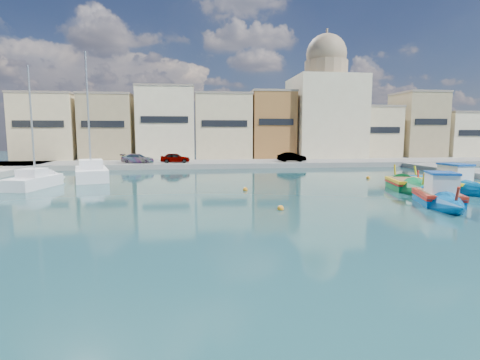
{
  "coord_description": "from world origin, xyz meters",
  "views": [
    {
      "loc": [
        -10.12,
        -15.96,
        4.15
      ],
      "look_at": [
        -7.36,
        6.0,
        1.4
      ],
      "focal_mm": 28.0,
      "sensor_mm": 36.0,
      "label": 1
    }
  ],
  "objects_px": {
    "church_block": "(325,106)",
    "luzzu_turquoise_cabin": "(449,185)",
    "yacht_midnorth": "(45,180)",
    "luzzu_blue_cabin": "(438,198)",
    "yacht_north": "(91,172)",
    "luzzu_green": "(407,186)",
    "luzzu_cyan_mid": "(429,189)"
  },
  "relations": [
    {
      "from": "church_block",
      "to": "luzzu_turquoise_cabin",
      "type": "xyz_separation_m",
      "value": [
        -1.4,
        -30.73,
        -8.03
      ]
    },
    {
      "from": "church_block",
      "to": "yacht_midnorth",
      "type": "bearing_deg",
      "value": -142.84
    },
    {
      "from": "luzzu_blue_cabin",
      "to": "luzzu_turquoise_cabin",
      "type": "bearing_deg",
      "value": 49.17
    },
    {
      "from": "luzzu_turquoise_cabin",
      "to": "yacht_north",
      "type": "xyz_separation_m",
      "value": [
        -28.41,
        11.59,
        0.11
      ]
    },
    {
      "from": "church_block",
      "to": "luzzu_turquoise_cabin",
      "type": "height_order",
      "value": "church_block"
    },
    {
      "from": "yacht_north",
      "to": "luzzu_blue_cabin",
      "type": "bearing_deg",
      "value": -34.66
    },
    {
      "from": "luzzu_green",
      "to": "luzzu_blue_cabin",
      "type": "bearing_deg",
      "value": -104.66
    },
    {
      "from": "luzzu_turquoise_cabin",
      "to": "yacht_north",
      "type": "bearing_deg",
      "value": 157.81
    },
    {
      "from": "luzzu_blue_cabin",
      "to": "yacht_north",
      "type": "height_order",
      "value": "yacht_north"
    },
    {
      "from": "yacht_north",
      "to": "luzzu_cyan_mid",
      "type": "bearing_deg",
      "value": -25.28
    },
    {
      "from": "church_block",
      "to": "luzzu_green",
      "type": "xyz_separation_m",
      "value": [
        -4.27,
        -30.08,
        -8.11
      ]
    },
    {
      "from": "luzzu_blue_cabin",
      "to": "luzzu_green",
      "type": "xyz_separation_m",
      "value": [
        1.49,
        5.69,
        -0.07
      ]
    },
    {
      "from": "luzzu_cyan_mid",
      "to": "luzzu_green",
      "type": "xyz_separation_m",
      "value": [
        -0.79,
        1.49,
        0.06
      ]
    },
    {
      "from": "luzzu_green",
      "to": "yacht_midnorth",
      "type": "xyz_separation_m",
      "value": [
        -27.79,
        5.79,
        0.1
      ]
    },
    {
      "from": "church_block",
      "to": "yacht_north",
      "type": "height_order",
      "value": "church_block"
    },
    {
      "from": "luzzu_turquoise_cabin",
      "to": "luzzu_blue_cabin",
      "type": "distance_m",
      "value": 6.66
    },
    {
      "from": "luzzu_turquoise_cabin",
      "to": "yacht_midnorth",
      "type": "relative_size",
      "value": 0.98
    },
    {
      "from": "luzzu_green",
      "to": "yacht_midnorth",
      "type": "relative_size",
      "value": 0.91
    },
    {
      "from": "luzzu_turquoise_cabin",
      "to": "luzzu_green",
      "type": "height_order",
      "value": "luzzu_turquoise_cabin"
    },
    {
      "from": "church_block",
      "to": "yacht_north",
      "type": "xyz_separation_m",
      "value": [
        -29.81,
        -19.14,
        -7.93
      ]
    },
    {
      "from": "church_block",
      "to": "yacht_midnorth",
      "type": "xyz_separation_m",
      "value": [
        -32.05,
        -24.29,
        -8.01
      ]
    },
    {
      "from": "luzzu_green",
      "to": "yacht_north",
      "type": "relative_size",
      "value": 0.74
    },
    {
      "from": "church_block",
      "to": "luzzu_turquoise_cabin",
      "type": "bearing_deg",
      "value": -92.6
    },
    {
      "from": "church_block",
      "to": "luzzu_blue_cabin",
      "type": "relative_size",
      "value": 2.21
    },
    {
      "from": "luzzu_cyan_mid",
      "to": "luzzu_blue_cabin",
      "type": "bearing_deg",
      "value": -118.5
    },
    {
      "from": "church_block",
      "to": "yacht_north",
      "type": "distance_m",
      "value": 36.3
    },
    {
      "from": "luzzu_turquoise_cabin",
      "to": "luzzu_blue_cabin",
      "type": "relative_size",
      "value": 1.14
    },
    {
      "from": "luzzu_turquoise_cabin",
      "to": "yacht_midnorth",
      "type": "xyz_separation_m",
      "value": [
        -30.66,
        6.43,
        0.02
      ]
    },
    {
      "from": "luzzu_turquoise_cabin",
      "to": "luzzu_cyan_mid",
      "type": "xyz_separation_m",
      "value": [
        -2.08,
        -0.85,
        -0.13
      ]
    },
    {
      "from": "luzzu_green",
      "to": "yacht_midnorth",
      "type": "height_order",
      "value": "yacht_midnorth"
    },
    {
      "from": "yacht_midnorth",
      "to": "luzzu_cyan_mid",
      "type": "bearing_deg",
      "value": -14.29
    },
    {
      "from": "luzzu_blue_cabin",
      "to": "luzzu_cyan_mid",
      "type": "xyz_separation_m",
      "value": [
        2.28,
        4.2,
        -0.12
      ]
    }
  ]
}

